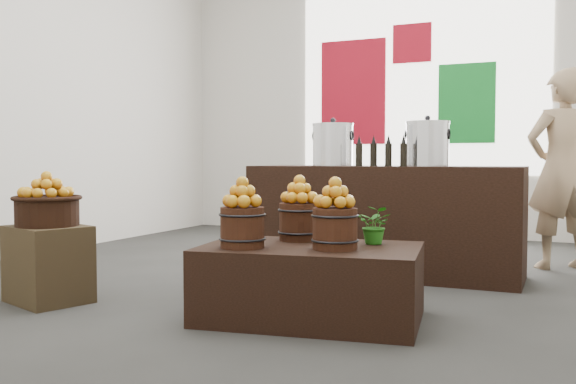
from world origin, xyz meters
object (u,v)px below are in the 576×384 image
at_px(crate, 48,264).
at_px(stock_pot_left, 333,146).
at_px(shopper, 561,169).
at_px(display_table, 310,283).
at_px(wicker_basket, 47,212).
at_px(stock_pot_center, 427,145).
at_px(counter, 384,220).

xyz_separation_m(crate, stock_pot_left, (1.38, 2.00, 0.85)).
relative_size(stock_pot_left, shopper, 0.20).
relative_size(display_table, shopper, 0.74).
height_order(display_table, stock_pot_left, stock_pot_left).
height_order(wicker_basket, stock_pot_center, stock_pot_center).
relative_size(stock_pot_left, stock_pot_center, 1.00).
distance_m(wicker_basket, stock_pot_left, 2.48).
distance_m(wicker_basket, stock_pot_center, 3.03).
bearing_deg(stock_pot_left, display_table, -74.12).
bearing_deg(display_table, wicker_basket, -179.80).
bearing_deg(counter, crate, -133.54).
bearing_deg(display_table, shopper, 53.87).
height_order(counter, stock_pot_center, stock_pot_center).
bearing_deg(counter, display_table, -90.44).
bearing_deg(counter, shopper, 33.65).
distance_m(display_table, shopper, 3.07).
relative_size(crate, counter, 0.23).
xyz_separation_m(display_table, stock_pot_center, (0.35, 1.72, 0.89)).
xyz_separation_m(display_table, counter, (-0.01, 1.71, 0.24)).
distance_m(display_table, stock_pot_center, 1.96).
xyz_separation_m(stock_pot_left, stock_pot_center, (0.84, 0.01, 0.00)).
bearing_deg(shopper, stock_pot_left, -5.14).
distance_m(wicker_basket, display_table, 1.93).
bearing_deg(shopper, stock_pot_center, 10.42).
height_order(stock_pot_left, shopper, shopper).
xyz_separation_m(crate, wicker_basket, (0.00, 0.00, 0.37)).
distance_m(display_table, counter, 1.73).
distance_m(crate, stock_pot_left, 2.58).
bearing_deg(shopper, counter, 2.03).
xyz_separation_m(stock_pot_left, shopper, (1.86, 0.96, -0.21)).
xyz_separation_m(wicker_basket, counter, (1.85, 2.01, -0.16)).
height_order(crate, display_table, crate).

